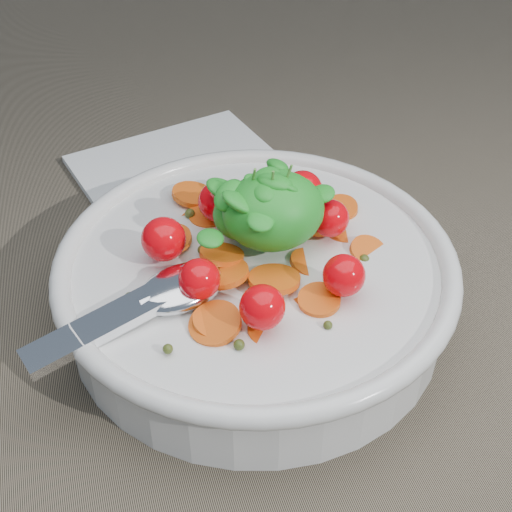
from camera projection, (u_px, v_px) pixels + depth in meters
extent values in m
plane|color=#786B56|center=(239.00, 290.00, 0.55)|extent=(6.00, 6.00, 0.00)
cylinder|color=silver|center=(256.00, 288.00, 0.52)|extent=(0.27, 0.27, 0.05)
torus|color=silver|center=(256.00, 261.00, 0.50)|extent=(0.28, 0.28, 0.01)
cylinder|color=silver|center=(256.00, 311.00, 0.53)|extent=(0.14, 0.14, 0.01)
cylinder|color=brown|center=(256.00, 288.00, 0.52)|extent=(0.25, 0.25, 0.04)
cylinder|color=#DA5912|center=(174.00, 239.00, 0.51)|extent=(0.03, 0.03, 0.01)
cylinder|color=#DA5912|center=(193.00, 195.00, 0.56)|extent=(0.05, 0.05, 0.01)
cylinder|color=#DA5912|center=(230.00, 202.00, 0.54)|extent=(0.05, 0.05, 0.01)
cylinder|color=#DA5912|center=(208.00, 214.00, 0.54)|extent=(0.04, 0.04, 0.01)
cylinder|color=#DA5912|center=(215.00, 323.00, 0.45)|extent=(0.03, 0.03, 0.01)
cylinder|color=#DA5912|center=(324.00, 221.00, 0.52)|extent=(0.05, 0.05, 0.01)
cylinder|color=#DA5912|center=(312.00, 265.00, 0.50)|extent=(0.04, 0.04, 0.02)
cylinder|color=#DA5912|center=(319.00, 300.00, 0.46)|extent=(0.03, 0.03, 0.01)
cylinder|color=#DA5912|center=(369.00, 252.00, 0.51)|extent=(0.04, 0.03, 0.02)
cylinder|color=#DA5912|center=(340.00, 209.00, 0.54)|extent=(0.03, 0.03, 0.01)
cylinder|color=#DA5912|center=(273.00, 288.00, 0.48)|extent=(0.03, 0.03, 0.01)
cylinder|color=#DA5912|center=(215.00, 324.00, 0.45)|extent=(0.05, 0.05, 0.02)
cylinder|color=#DA5912|center=(272.00, 332.00, 0.45)|extent=(0.05, 0.05, 0.01)
cylinder|color=#DA5912|center=(274.00, 279.00, 0.48)|extent=(0.04, 0.04, 0.01)
cylinder|color=#DA5912|center=(223.00, 273.00, 0.48)|extent=(0.05, 0.05, 0.01)
cylinder|color=#DA5912|center=(345.00, 232.00, 0.53)|extent=(0.04, 0.04, 0.02)
cylinder|color=#DA5912|center=(326.00, 252.00, 0.51)|extent=(0.04, 0.04, 0.01)
cylinder|color=#DA5912|center=(312.00, 297.00, 0.47)|extent=(0.04, 0.04, 0.01)
cylinder|color=#DA5912|center=(180.00, 208.00, 0.55)|extent=(0.04, 0.04, 0.01)
cylinder|color=#DA5912|center=(222.00, 254.00, 0.49)|extent=(0.04, 0.04, 0.02)
cylinder|color=#DA5912|center=(265.00, 187.00, 0.57)|extent=(0.04, 0.04, 0.01)
sphere|color=#3E4918|center=(298.00, 211.00, 0.53)|extent=(0.01, 0.01, 0.01)
sphere|color=#3E4918|center=(364.00, 260.00, 0.50)|extent=(0.01, 0.01, 0.01)
sphere|color=#3E4918|center=(130.00, 297.00, 0.47)|extent=(0.01, 0.01, 0.01)
sphere|color=#3E4918|center=(211.00, 321.00, 0.45)|extent=(0.01, 0.01, 0.01)
sphere|color=#3E4918|center=(190.00, 214.00, 0.54)|extent=(0.01, 0.01, 0.01)
sphere|color=#3E4918|center=(187.00, 271.00, 0.48)|extent=(0.01, 0.01, 0.01)
sphere|color=#3E4918|center=(245.00, 214.00, 0.54)|extent=(0.01, 0.01, 0.01)
sphere|color=#3E4918|center=(223.00, 210.00, 0.54)|extent=(0.01, 0.01, 0.01)
sphere|color=#3E4918|center=(168.00, 231.00, 0.51)|extent=(0.01, 0.01, 0.01)
sphere|color=#3E4918|center=(168.00, 349.00, 0.43)|extent=(0.01, 0.01, 0.01)
sphere|color=#3E4918|center=(239.00, 345.00, 0.43)|extent=(0.01, 0.01, 0.01)
sphere|color=#3E4918|center=(207.00, 288.00, 0.48)|extent=(0.01, 0.01, 0.01)
sphere|color=#3E4918|center=(203.00, 250.00, 0.50)|extent=(0.01, 0.01, 0.01)
sphere|color=#3E4918|center=(328.00, 325.00, 0.45)|extent=(0.01, 0.01, 0.01)
sphere|color=red|center=(330.00, 218.00, 0.51)|extent=(0.03, 0.03, 0.03)
sphere|color=red|center=(303.00, 191.00, 0.53)|extent=(0.03, 0.03, 0.03)
sphere|color=red|center=(218.00, 202.00, 0.52)|extent=(0.03, 0.03, 0.03)
sphere|color=red|center=(164.00, 239.00, 0.49)|extent=(0.03, 0.03, 0.03)
sphere|color=red|center=(199.00, 279.00, 0.46)|extent=(0.03, 0.03, 0.03)
sphere|color=red|center=(262.00, 307.00, 0.44)|extent=(0.03, 0.03, 0.03)
sphere|color=red|center=(344.00, 275.00, 0.46)|extent=(0.03, 0.03, 0.03)
ellipsoid|color=green|center=(273.00, 211.00, 0.49)|extent=(0.07, 0.06, 0.05)
ellipsoid|color=green|center=(242.00, 215.00, 0.50)|extent=(0.04, 0.04, 0.03)
ellipsoid|color=green|center=(277.00, 221.00, 0.48)|extent=(0.03, 0.03, 0.02)
ellipsoid|color=green|center=(223.00, 189.00, 0.49)|extent=(0.04, 0.04, 0.02)
ellipsoid|color=green|center=(271.00, 202.00, 0.48)|extent=(0.02, 0.02, 0.01)
ellipsoid|color=green|center=(288.00, 189.00, 0.47)|extent=(0.02, 0.02, 0.02)
ellipsoid|color=green|center=(288.00, 203.00, 0.49)|extent=(0.03, 0.03, 0.03)
ellipsoid|color=green|center=(277.00, 166.00, 0.52)|extent=(0.02, 0.02, 0.02)
ellipsoid|color=green|center=(258.00, 208.00, 0.49)|extent=(0.03, 0.03, 0.02)
ellipsoid|color=green|center=(261.00, 221.00, 0.46)|extent=(0.02, 0.03, 0.01)
ellipsoid|color=green|center=(268.00, 179.00, 0.48)|extent=(0.03, 0.03, 0.01)
ellipsoid|color=green|center=(253.00, 209.00, 0.49)|extent=(0.03, 0.03, 0.02)
ellipsoid|color=green|center=(229.00, 195.00, 0.48)|extent=(0.03, 0.03, 0.02)
ellipsoid|color=green|center=(286.00, 203.00, 0.48)|extent=(0.03, 0.02, 0.02)
ellipsoid|color=green|center=(256.00, 207.00, 0.49)|extent=(0.03, 0.03, 0.02)
ellipsoid|color=green|center=(272.00, 192.00, 0.49)|extent=(0.02, 0.03, 0.01)
ellipsoid|color=green|center=(283.00, 207.00, 0.49)|extent=(0.03, 0.02, 0.02)
ellipsoid|color=green|center=(289.00, 206.00, 0.48)|extent=(0.03, 0.03, 0.02)
ellipsoid|color=green|center=(239.00, 202.00, 0.47)|extent=(0.03, 0.03, 0.02)
ellipsoid|color=green|center=(255.00, 183.00, 0.49)|extent=(0.02, 0.02, 0.02)
ellipsoid|color=green|center=(285.00, 184.00, 0.50)|extent=(0.03, 0.03, 0.02)
ellipsoid|color=green|center=(210.00, 238.00, 0.47)|extent=(0.03, 0.03, 0.01)
ellipsoid|color=green|center=(274.00, 220.00, 0.47)|extent=(0.03, 0.03, 0.01)
ellipsoid|color=green|center=(279.00, 191.00, 0.48)|extent=(0.04, 0.04, 0.03)
ellipsoid|color=green|center=(322.00, 194.00, 0.50)|extent=(0.03, 0.03, 0.01)
ellipsoid|color=green|center=(283.00, 184.00, 0.48)|extent=(0.03, 0.03, 0.02)
ellipsoid|color=green|center=(264.00, 192.00, 0.47)|extent=(0.02, 0.02, 0.01)
ellipsoid|color=green|center=(274.00, 183.00, 0.47)|extent=(0.03, 0.03, 0.01)
cylinder|color=#4C8C33|center=(251.00, 190.00, 0.49)|extent=(0.00, 0.02, 0.04)
cylinder|color=#4C8C33|center=(271.00, 198.00, 0.48)|extent=(0.00, 0.01, 0.05)
cylinder|color=#4C8C33|center=(281.00, 194.00, 0.48)|extent=(0.02, 0.00, 0.05)
ellipsoid|color=silver|center=(181.00, 288.00, 0.47)|extent=(0.07, 0.06, 0.02)
cube|color=silver|center=(114.00, 319.00, 0.45)|extent=(0.12, 0.06, 0.02)
cylinder|color=silver|center=(155.00, 299.00, 0.46)|extent=(0.02, 0.02, 0.01)
cube|color=white|center=(184.00, 173.00, 0.67)|extent=(0.22, 0.20, 0.01)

